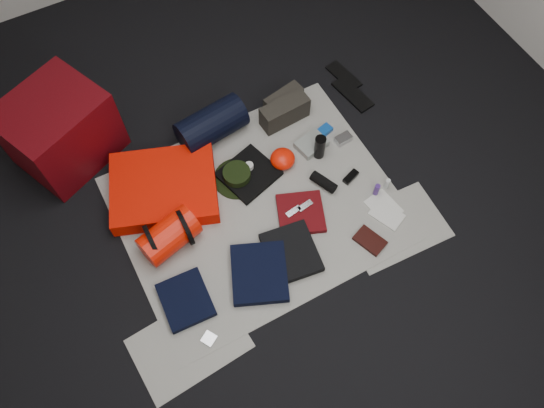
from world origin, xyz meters
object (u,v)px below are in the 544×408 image
navy_duffel (212,124)px  water_bottle (320,147)px  sleeping_pad (164,188)px  stuff_sack (169,236)px  compact_camera (343,139)px  red_cabinet (60,130)px  paperback_book (370,241)px

navy_duffel → water_bottle: navy_duffel is taller
sleeping_pad → stuff_sack: size_ratio=1.88×
compact_camera → stuff_sack: bearing=-177.6°
stuff_sack → water_bottle: stuff_sack is taller
stuff_sack → red_cabinet: bearing=109.1°
sleeping_pad → paperback_book: 1.26m
red_cabinet → navy_duffel: red_cabinet is taller
sleeping_pad → navy_duffel: bearing=29.4°
red_cabinet → stuff_sack: (0.30, -0.88, -0.13)m
sleeping_pad → compact_camera: 1.17m
red_cabinet → paperback_book: (1.32, -1.42, -0.22)m
compact_camera → sleeping_pad: bearing=166.8°
stuff_sack → navy_duffel: size_ratio=0.77×
stuff_sack → paperback_book: stuff_sack is taller
paperback_book → red_cabinet: bearing=112.3°
sleeping_pad → stuff_sack: (-0.10, -0.33, 0.04)m
sleeping_pad → water_bottle: size_ratio=3.58×
water_bottle → compact_camera: size_ratio=1.66×
navy_duffel → compact_camera: bearing=-38.9°
sleeping_pad → water_bottle: (0.96, -0.21, 0.03)m
water_bottle → compact_camera: bearing=5.2°
red_cabinet → sleeping_pad: (0.40, -0.55, -0.17)m
compact_camera → paperback_book: (-0.24, -0.67, -0.01)m
red_cabinet → compact_camera: red_cabinet is taller
compact_camera → paperback_book: 0.71m
sleeping_pad → stuff_sack: 0.34m
water_bottle → sleeping_pad: bearing=167.8°
water_bottle → red_cabinet: bearing=150.8°
navy_duffel → compact_camera: 0.84m
stuff_sack → compact_camera: (1.25, 0.14, -0.08)m
stuff_sack → water_bottle: (1.06, 0.12, -0.01)m
red_cabinet → paperback_book: bearing=-70.6°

